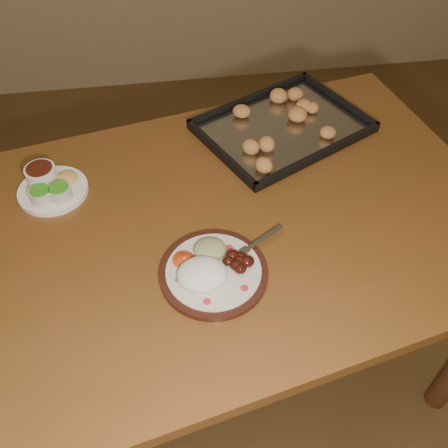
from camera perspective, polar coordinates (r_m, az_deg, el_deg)
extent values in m
plane|color=brown|center=(1.78, -7.75, -20.99)|extent=(4.00, 4.00, 0.00)
cube|color=brown|center=(1.23, -2.58, -0.67)|extent=(1.65, 1.19, 0.04)
cylinder|color=#4F2B17|center=(1.96, 13.41, 5.15)|extent=(0.07, 0.07, 0.71)
cylinder|color=black|center=(1.11, -1.19, -5.61)|extent=(0.24, 0.24, 0.01)
cylinder|color=beige|center=(1.10, -1.20, -5.37)|extent=(0.21, 0.21, 0.01)
ellipsoid|color=#BD2D33|center=(1.06, -1.95, -8.85)|extent=(0.02, 0.02, 0.00)
ellipsoid|color=#BD2D33|center=(1.07, 2.36, -7.34)|extent=(0.02, 0.02, 0.00)
ellipsoid|color=#BD2D33|center=(1.14, 0.57, -2.71)|extent=(0.02, 0.02, 0.00)
ellipsoid|color=#BD2D33|center=(1.09, -5.14, -6.32)|extent=(0.02, 0.02, 0.00)
ellipsoid|color=white|center=(1.08, -2.52, -5.74)|extent=(0.14, 0.13, 0.05)
ellipsoid|color=#3F1109|center=(1.09, 1.41, -4.70)|extent=(0.03, 0.03, 0.02)
ellipsoid|color=#3F1109|center=(1.11, 1.89, -3.79)|extent=(0.03, 0.03, 0.02)
ellipsoid|color=#3F1109|center=(1.11, 0.97, -3.60)|extent=(0.03, 0.03, 0.02)
ellipsoid|color=#3F1109|center=(1.10, 2.64, -4.30)|extent=(0.03, 0.03, 0.02)
ellipsoid|color=#3F1109|center=(1.10, 0.51, -4.26)|extent=(0.03, 0.03, 0.02)
ellipsoid|color=#3F1109|center=(1.10, 1.82, -4.18)|extent=(0.03, 0.03, 0.02)
ellipsoid|color=#3F1109|center=(1.09, 1.88, -5.13)|extent=(0.03, 0.03, 0.02)
ellipsoid|color=tan|center=(1.13, -1.65, -2.90)|extent=(0.10, 0.09, 0.03)
cone|color=red|center=(1.12, -4.54, -3.86)|extent=(0.08, 0.08, 0.02)
cube|color=silver|center=(1.16, 4.53, -1.65)|extent=(0.11, 0.07, 0.00)
cube|color=silver|center=(1.13, 2.21, -3.16)|extent=(0.04, 0.03, 0.00)
cylinder|color=silver|center=(1.12, 1.70, -3.94)|extent=(0.02, 0.02, 0.00)
cylinder|color=silver|center=(1.12, 1.51, -3.78)|extent=(0.02, 0.02, 0.00)
cylinder|color=silver|center=(1.12, 1.33, -3.61)|extent=(0.02, 0.02, 0.00)
cylinder|color=silver|center=(1.12, 1.15, -3.45)|extent=(0.02, 0.02, 0.00)
cylinder|color=white|center=(1.36, -18.94, 3.64)|extent=(0.18, 0.18, 0.01)
cylinder|color=beige|center=(1.32, -20.17, 3.10)|extent=(0.06, 0.06, 0.03)
cylinder|color=green|center=(1.31, -20.36, 3.61)|extent=(0.05, 0.05, 0.00)
cylinder|color=beige|center=(1.31, -18.20, 3.44)|extent=(0.06, 0.06, 0.03)
cylinder|color=green|center=(1.30, -18.37, 3.96)|extent=(0.05, 0.05, 0.00)
cylinder|color=white|center=(1.37, -20.14, 5.29)|extent=(0.08, 0.08, 0.04)
cylinder|color=#3C130B|center=(1.35, -20.38, 5.98)|extent=(0.07, 0.07, 0.00)
ellipsoid|color=#E9B752|center=(1.36, -17.50, 5.09)|extent=(0.05, 0.05, 0.02)
cube|color=black|center=(1.49, 6.70, 10.75)|extent=(0.55, 0.50, 0.01)
cube|color=black|center=(1.58, 2.97, 14.13)|extent=(0.41, 0.21, 0.02)
cube|color=black|center=(1.39, 10.94, 7.83)|extent=(0.41, 0.21, 0.02)
cube|color=black|center=(1.61, 12.94, 13.67)|extent=(0.16, 0.30, 0.02)
cube|color=black|center=(1.37, -0.39, 8.15)|extent=(0.16, 0.30, 0.02)
cube|color=#B5B5BA|center=(1.49, 6.72, 10.93)|extent=(0.51, 0.46, 0.00)
ellipsoid|color=#D6954B|center=(1.51, 8.46, 12.21)|extent=(0.05, 0.05, 0.04)
ellipsoid|color=#D6954B|center=(1.56, 8.80, 13.42)|extent=(0.07, 0.07, 0.04)
ellipsoid|color=#D6954B|center=(1.55, 5.54, 13.61)|extent=(0.06, 0.07, 0.04)
ellipsoid|color=#D6954B|center=(1.50, 4.83, 12.33)|extent=(0.05, 0.06, 0.04)
ellipsoid|color=#D6954B|center=(1.48, 3.22, 11.97)|extent=(0.07, 0.07, 0.04)
ellipsoid|color=#D6954B|center=(1.45, 4.83, 11.07)|extent=(0.06, 0.06, 0.04)
ellipsoid|color=#D6954B|center=(1.40, 3.65, 9.61)|extent=(0.06, 0.06, 0.04)
ellipsoid|color=#D6954B|center=(1.40, 7.15, 9.31)|extent=(0.07, 0.07, 0.04)
ellipsoid|color=#D6954B|center=(1.43, 7.55, 10.18)|extent=(0.05, 0.06, 0.04)
ellipsoid|color=#D6954B|center=(1.46, 10.00, 10.49)|extent=(0.06, 0.07, 0.04)
ellipsoid|color=#D6954B|center=(1.49, 8.75, 11.69)|extent=(0.07, 0.07, 0.04)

